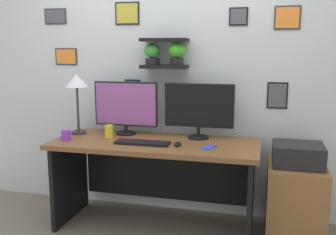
# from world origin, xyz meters

# --- Properties ---
(ground_plane) EXTENTS (8.00, 8.00, 0.00)m
(ground_plane) POSITION_xyz_m (0.00, 0.00, 0.00)
(ground_plane) COLOR #70665B
(back_wall_assembly) EXTENTS (4.40, 0.24, 2.70)m
(back_wall_assembly) POSITION_xyz_m (-0.00, 0.44, 1.35)
(back_wall_assembly) COLOR silver
(back_wall_assembly) RESTS_ON ground
(desk) EXTENTS (1.70, 0.68, 0.75)m
(desk) POSITION_xyz_m (0.00, 0.06, 0.54)
(desk) COLOR brown
(desk) RESTS_ON ground
(monitor_left) EXTENTS (0.58, 0.18, 0.47)m
(monitor_left) POSITION_xyz_m (-0.33, 0.22, 1.00)
(monitor_left) COLOR black
(monitor_left) RESTS_ON desk
(monitor_right) EXTENTS (0.59, 0.18, 0.47)m
(monitor_right) POSITION_xyz_m (0.33, 0.22, 1.01)
(monitor_right) COLOR black
(monitor_right) RESTS_ON desk
(keyboard) EXTENTS (0.44, 0.14, 0.02)m
(keyboard) POSITION_xyz_m (-0.08, -0.10, 0.76)
(keyboard) COLOR black
(keyboard) RESTS_ON desk
(computer_mouse) EXTENTS (0.06, 0.09, 0.03)m
(computer_mouse) POSITION_xyz_m (0.21, -0.09, 0.77)
(computer_mouse) COLOR black
(computer_mouse) RESTS_ON desk
(desk_lamp) EXTENTS (0.20, 0.20, 0.53)m
(desk_lamp) POSITION_xyz_m (-0.75, 0.12, 1.19)
(desk_lamp) COLOR #2D2D33
(desk_lamp) RESTS_ON desk
(cell_phone) EXTENTS (0.11, 0.15, 0.01)m
(cell_phone) POSITION_xyz_m (0.46, -0.09, 0.76)
(cell_phone) COLOR blue
(cell_phone) RESTS_ON desk
(coffee_mug) EXTENTS (0.08, 0.08, 0.09)m
(coffee_mug) POSITION_xyz_m (-0.73, -0.14, 0.80)
(coffee_mug) COLOR purple
(coffee_mug) RESTS_ON desk
(water_cup) EXTENTS (0.07, 0.07, 0.11)m
(water_cup) POSITION_xyz_m (-0.42, 0.04, 0.81)
(water_cup) COLOR yellow
(water_cup) RESTS_ON desk
(drawer_cabinet) EXTENTS (0.44, 0.50, 0.61)m
(drawer_cabinet) POSITION_xyz_m (1.13, 0.08, 0.30)
(drawer_cabinet) COLOR brown
(drawer_cabinet) RESTS_ON ground
(printer) EXTENTS (0.38, 0.34, 0.17)m
(printer) POSITION_xyz_m (1.13, 0.08, 0.69)
(printer) COLOR black
(printer) RESTS_ON drawer_cabinet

